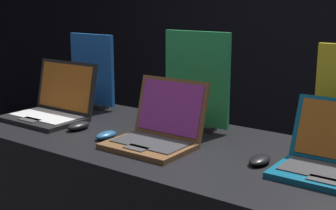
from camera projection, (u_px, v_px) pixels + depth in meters
wall_back at (326, 7)px, 3.31m from camera, size 8.00×0.05×2.80m
laptop_front at (52, 106)px, 2.24m from camera, size 0.38×0.31×0.27m
mouse_front at (79, 126)px, 2.06m from camera, size 0.06×0.12×0.03m
promo_stand_front at (92, 73)px, 2.43m from camera, size 0.29×0.07×0.39m
laptop_middle at (157, 131)px, 1.83m from camera, size 0.32×0.31×0.25m
mouse_middle at (106, 135)px, 1.92m from camera, size 0.06×0.10×0.03m
promo_stand_middle at (197, 84)px, 2.02m from camera, size 0.32×0.07×0.43m
mouse_back at (260, 160)px, 1.63m from camera, size 0.06×0.11×0.03m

